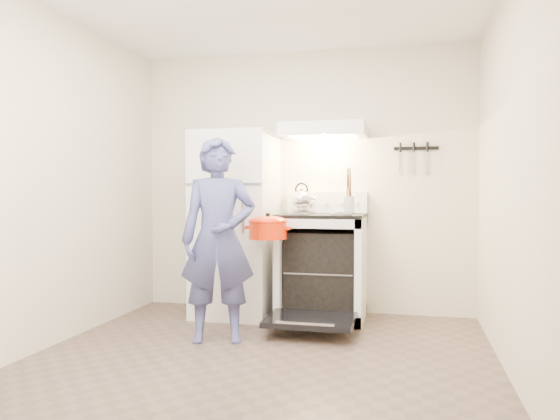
% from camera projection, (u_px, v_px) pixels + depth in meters
% --- Properties ---
extents(floor, '(3.60, 3.60, 0.00)m').
position_uv_depth(floor, '(252.00, 368.00, 3.57)').
color(floor, brown).
rests_on(floor, ground).
extents(back_wall, '(3.20, 0.02, 2.50)m').
position_uv_depth(back_wall, '(304.00, 181.00, 5.27)').
color(back_wall, beige).
rests_on(back_wall, ground).
extents(refrigerator, '(0.70, 0.70, 1.70)m').
position_uv_depth(refrigerator, '(236.00, 224.00, 5.08)').
color(refrigerator, white).
rests_on(refrigerator, floor).
extents(stove_body, '(0.76, 0.65, 0.92)m').
position_uv_depth(stove_body, '(322.00, 268.00, 4.93)').
color(stove_body, white).
rests_on(stove_body, floor).
extents(cooktop, '(0.76, 0.65, 0.03)m').
position_uv_depth(cooktop, '(322.00, 216.00, 4.91)').
color(cooktop, black).
rests_on(cooktop, stove_body).
extents(backsplash, '(0.76, 0.07, 0.20)m').
position_uv_depth(backsplash, '(327.00, 202.00, 5.19)').
color(backsplash, white).
rests_on(backsplash, cooktop).
extents(oven_door, '(0.70, 0.54, 0.04)m').
position_uv_depth(oven_door, '(311.00, 320.00, 4.36)').
color(oven_door, black).
rests_on(oven_door, floor).
extents(oven_rack, '(0.60, 0.52, 0.01)m').
position_uv_depth(oven_rack, '(322.00, 270.00, 4.93)').
color(oven_rack, gray).
rests_on(oven_rack, stove_body).
extents(range_hood, '(0.76, 0.50, 0.12)m').
position_uv_depth(range_hood, '(324.00, 130.00, 4.96)').
color(range_hood, white).
rests_on(range_hood, back_wall).
extents(knife_strip, '(0.40, 0.02, 0.03)m').
position_uv_depth(knife_strip, '(416.00, 148.00, 5.01)').
color(knife_strip, black).
rests_on(knife_strip, back_wall).
extents(pizza_stone, '(0.36, 0.36, 0.02)m').
position_uv_depth(pizza_stone, '(332.00, 270.00, 4.85)').
color(pizza_stone, '#977257').
rests_on(pizza_stone, oven_rack).
extents(tea_kettle, '(0.23, 0.19, 0.28)m').
position_uv_depth(tea_kettle, '(302.00, 198.00, 5.10)').
color(tea_kettle, silver).
rests_on(tea_kettle, cooktop).
extents(utensil_jar, '(0.10, 0.10, 0.13)m').
position_uv_depth(utensil_jar, '(349.00, 204.00, 4.61)').
color(utensil_jar, silver).
rests_on(utensil_jar, cooktop).
extents(person, '(0.66, 0.53, 1.57)m').
position_uv_depth(person, '(218.00, 240.00, 4.19)').
color(person, navy).
rests_on(person, floor).
extents(dutch_oven, '(0.38, 0.31, 0.25)m').
position_uv_depth(dutch_oven, '(268.00, 230.00, 4.48)').
color(dutch_oven, red).
rests_on(dutch_oven, person).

